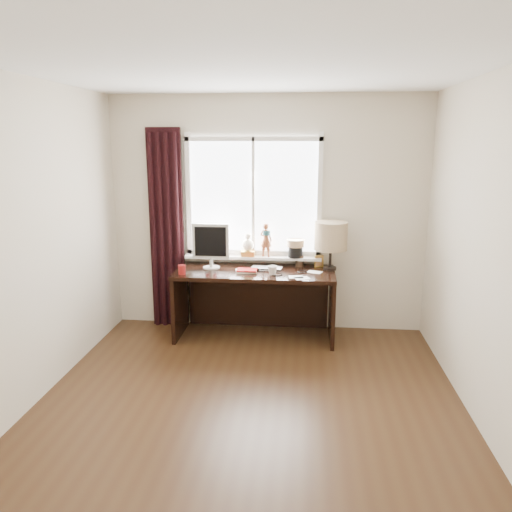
# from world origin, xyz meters

# --- Properties ---
(floor) EXTENTS (3.50, 4.00, 0.00)m
(floor) POSITION_xyz_m (0.00, 0.00, 0.00)
(floor) COLOR #372111
(floor) RESTS_ON ground
(ceiling) EXTENTS (3.50, 4.00, 0.00)m
(ceiling) POSITION_xyz_m (0.00, 0.00, 2.60)
(ceiling) COLOR white
(ceiling) RESTS_ON wall_back
(wall_back) EXTENTS (3.50, 0.00, 2.60)m
(wall_back) POSITION_xyz_m (0.00, 2.00, 1.30)
(wall_back) COLOR beige
(wall_back) RESTS_ON ground
(wall_front) EXTENTS (3.50, 0.00, 2.60)m
(wall_front) POSITION_xyz_m (0.00, -2.00, 1.30)
(wall_front) COLOR beige
(wall_front) RESTS_ON ground
(wall_left) EXTENTS (0.00, 4.00, 2.60)m
(wall_left) POSITION_xyz_m (-1.75, 0.00, 1.30)
(wall_left) COLOR beige
(wall_left) RESTS_ON ground
(wall_right) EXTENTS (0.00, 4.00, 2.60)m
(wall_right) POSITION_xyz_m (1.75, 0.00, 1.30)
(wall_right) COLOR beige
(wall_right) RESTS_ON ground
(laptop) EXTENTS (0.36, 0.26, 0.03)m
(laptop) POSITION_xyz_m (0.02, 1.70, 0.76)
(laptop) COLOR silver
(laptop) RESTS_ON desk
(mug) EXTENTS (0.13, 0.12, 0.10)m
(mug) POSITION_xyz_m (0.10, 1.48, 0.80)
(mug) COLOR white
(mug) RESTS_ON desk
(red_cup) EXTENTS (0.07, 0.07, 0.10)m
(red_cup) POSITION_xyz_m (-0.84, 1.41, 0.80)
(red_cup) COLOR maroon
(red_cup) RESTS_ON desk
(window) EXTENTS (1.52, 0.22, 1.40)m
(window) POSITION_xyz_m (-0.13, 1.95, 1.31)
(window) COLOR white
(window) RESTS_ON ground
(curtain) EXTENTS (0.38, 0.09, 2.25)m
(curtain) POSITION_xyz_m (-1.13, 1.91, 1.12)
(curtain) COLOR black
(curtain) RESTS_ON floor
(desk) EXTENTS (1.70, 0.70, 0.75)m
(desk) POSITION_xyz_m (-0.10, 1.73, 0.51)
(desk) COLOR black
(desk) RESTS_ON floor
(monitor) EXTENTS (0.40, 0.18, 0.49)m
(monitor) POSITION_xyz_m (-0.58, 1.69, 1.03)
(monitor) COLOR beige
(monitor) RESTS_ON desk
(notebook_stack) EXTENTS (0.25, 0.20, 0.03)m
(notebook_stack) POSITION_xyz_m (-0.18, 1.56, 0.77)
(notebook_stack) COLOR beige
(notebook_stack) RESTS_ON desk
(brush_holder) EXTENTS (0.09, 0.09, 0.25)m
(brush_holder) POSITION_xyz_m (0.37, 1.87, 0.81)
(brush_holder) COLOR black
(brush_holder) RESTS_ON desk
(icon_frame) EXTENTS (0.10, 0.04, 0.13)m
(icon_frame) POSITION_xyz_m (0.58, 1.86, 0.81)
(icon_frame) COLOR gold
(icon_frame) RESTS_ON desk
(table_lamp) EXTENTS (0.35, 0.35, 0.52)m
(table_lamp) POSITION_xyz_m (0.70, 1.75, 1.11)
(table_lamp) COLOR black
(table_lamp) RESTS_ON desk
(loose_papers) EXTENTS (0.36, 0.41, 0.00)m
(loose_papers) POSITION_xyz_m (0.43, 1.47, 0.75)
(loose_papers) COLOR white
(loose_papers) RESTS_ON desk
(desk_cables) EXTENTS (0.59, 0.29, 0.01)m
(desk_cables) POSITION_xyz_m (0.18, 1.57, 0.75)
(desk_cables) COLOR black
(desk_cables) RESTS_ON desk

